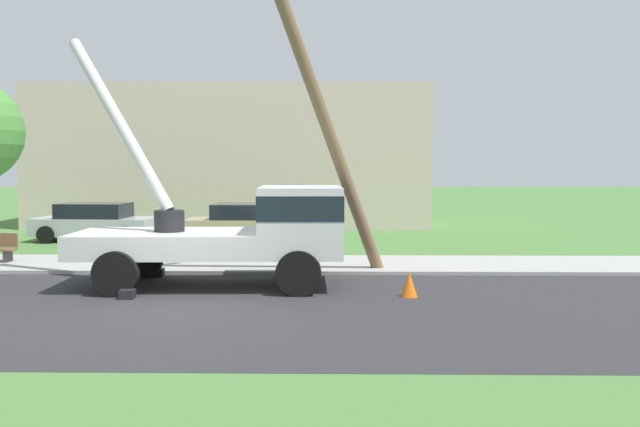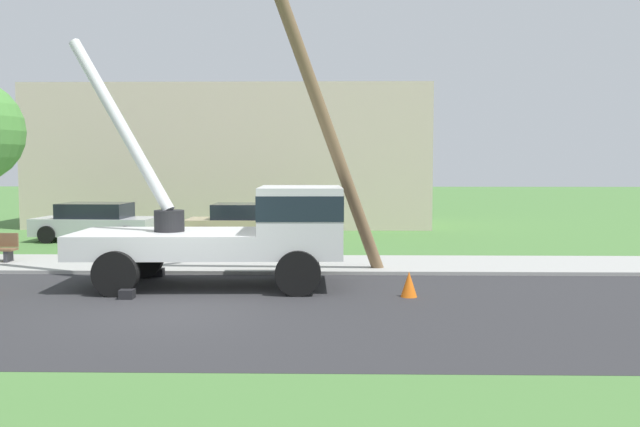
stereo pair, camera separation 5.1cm
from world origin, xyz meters
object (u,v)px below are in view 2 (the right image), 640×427
at_px(traffic_cone_ahead, 409,284).
at_px(parked_sedan_tan, 247,223).
at_px(parked_sedan_silver, 96,222).
at_px(utility_truck, 246,227).
at_px(leaning_utility_pole, 320,108).

bearing_deg(traffic_cone_ahead, parked_sedan_tan, 115.52).
bearing_deg(parked_sedan_silver, parked_sedan_tan, -3.37).
distance_m(utility_truck, parked_sedan_tan, 8.92).
relative_size(parked_sedan_silver, parked_sedan_tan, 1.02).
bearing_deg(parked_sedan_tan, traffic_cone_ahead, -64.48).
xyz_separation_m(traffic_cone_ahead, parked_sedan_tan, (-4.81, 10.07, 0.43)).
distance_m(parked_sedan_silver, parked_sedan_tan, 5.76).
xyz_separation_m(utility_truck, parked_sedan_tan, (-1.10, 8.83, -0.70)).
distance_m(leaning_utility_pole, parked_sedan_tan, 8.76).
xyz_separation_m(utility_truck, traffic_cone_ahead, (3.71, -1.24, -1.13)).
xyz_separation_m(utility_truck, parked_sedan_silver, (-6.85, 9.17, -0.70)).
height_order(utility_truck, parked_sedan_tan, utility_truck).
bearing_deg(parked_sedan_silver, traffic_cone_ahead, -44.57).
height_order(traffic_cone_ahead, parked_sedan_silver, parked_sedan_silver).
relative_size(leaning_utility_pole, parked_sedan_tan, 1.91).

